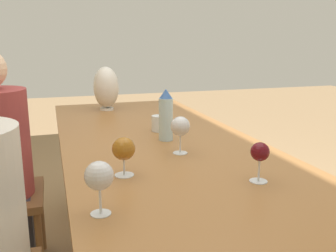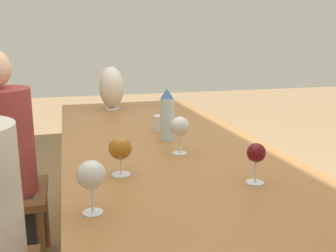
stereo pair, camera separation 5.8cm
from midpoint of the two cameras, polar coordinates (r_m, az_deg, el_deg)
The scene contains 9 objects.
dining_table at distance 1.76m, azimuth 0.18°, elevation -4.96°, with size 2.40×0.91×0.78m.
water_bottle at distance 1.76m, azimuth 0.78°, elevation 1.61°, with size 0.07×0.07×0.25m.
water_tumbler at distance 1.95m, azimuth -0.17°, elevation 0.41°, with size 0.08×0.08×0.08m.
vase at distance 2.57m, azimuth -7.96°, elevation 5.83°, with size 0.17×0.17×0.29m.
wine_glass_0 at distance 1.03m, azimuth -10.07°, elevation -7.47°, with size 0.08×0.08×0.15m.
wine_glass_1 at distance 1.27m, azimuth 14.57°, elevation -4.18°, with size 0.06×0.06×0.14m.
wine_glass_2 at distance 1.31m, azimuth -6.03°, elevation -3.50°, with size 0.08×0.08×0.14m.
wine_glass_3 at distance 1.55m, azimuth 2.86°, elevation -0.15°, with size 0.08×0.08×0.16m.
person_far at distance 2.12m, azimuth -23.18°, elevation -4.56°, with size 0.36×0.36×1.21m.
Camera 2 is at (-1.62, 0.42, 1.24)m, focal length 40.00 mm.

